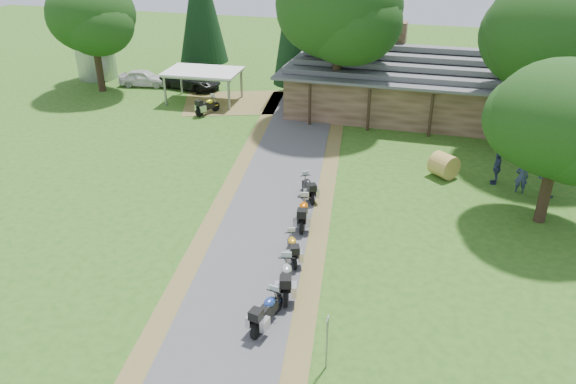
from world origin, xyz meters
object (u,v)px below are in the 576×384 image
(hay_bale, at_px, (444,165))
(silo, at_px, (93,39))
(motorcycle_row_c, at_px, (293,247))
(motorcycle_row_d, at_px, (303,212))
(motorcycle_carport_a, at_px, (207,105))
(motorcycle_row_b, at_px, (286,277))
(motorcycle_row_a, at_px, (267,310))
(car_dark_suv, at_px, (190,76))
(lodge, at_px, (436,81))
(motorcycle_row_e, at_px, (308,187))
(carport, at_px, (204,86))
(car_white_sedan, at_px, (143,76))

(hay_bale, bearing_deg, silo, 156.73)
(motorcycle_row_c, bearing_deg, motorcycle_row_d, -16.61)
(motorcycle_row_c, bearing_deg, motorcycle_carport_a, 10.97)
(motorcycle_row_b, bearing_deg, motorcycle_row_a, 161.93)
(hay_bale, bearing_deg, car_dark_suv, 149.74)
(lodge, relative_size, motorcycle_row_b, 10.25)
(motorcycle_row_e, bearing_deg, motorcycle_row_d, 160.09)
(silo, xyz_separation_m, hay_bale, (29.83, -12.83, -2.70))
(carport, relative_size, motorcycle_row_c, 3.09)
(motorcycle_row_d, distance_m, motorcycle_row_e, 2.77)
(silo, bearing_deg, carport, -17.74)
(motorcycle_row_a, distance_m, motorcycle_row_c, 4.28)
(motorcycle_carport_a, bearing_deg, car_dark_suv, 59.11)
(motorcycle_row_b, bearing_deg, motorcycle_row_c, -5.04)
(lodge, height_order, car_white_sedan, lodge)
(car_dark_suv, distance_m, motorcycle_row_a, 30.48)
(car_dark_suv, xyz_separation_m, motorcycle_row_a, (15.01, -26.52, -0.42))
(car_dark_suv, distance_m, motorcycle_row_c, 26.71)
(car_dark_suv, bearing_deg, motorcycle_row_c, -133.67)
(motorcycle_row_a, xyz_separation_m, motorcycle_row_c, (-0.23, 4.28, -0.04))
(silo, xyz_separation_m, motorcycle_row_e, (23.28, -17.37, -2.74))
(motorcycle_row_a, height_order, motorcycle_row_d, motorcycle_row_d)
(carport, xyz_separation_m, motorcycle_row_c, (12.30, -19.31, -0.59))
(motorcycle_row_b, xyz_separation_m, motorcycle_carport_a, (-11.26, 18.85, -0.04))
(lodge, bearing_deg, motorcycle_row_c, -102.82)
(car_white_sedan, distance_m, motorcycle_row_e, 24.31)
(car_white_sedan, bearing_deg, lodge, -101.02)
(silo, bearing_deg, lodge, -4.46)
(carport, height_order, motorcycle_row_d, carport)
(motorcycle_row_a, distance_m, motorcycle_carport_a, 23.65)
(car_white_sedan, distance_m, motorcycle_row_c, 28.88)
(motorcycle_row_b, distance_m, hay_bale, 13.62)
(car_white_sedan, distance_m, motorcycle_row_a, 32.37)
(motorcycle_row_e, distance_m, motorcycle_carport_a, 14.91)
(car_white_sedan, relative_size, motorcycle_row_e, 2.81)
(lodge, height_order, hay_bale, lodge)
(motorcycle_row_a, bearing_deg, motorcycle_row_b, 7.08)
(motorcycle_row_c, xyz_separation_m, motorcycle_carport_a, (-10.89, 16.59, 0.06))
(motorcycle_row_b, bearing_deg, motorcycle_row_e, -6.38)
(car_dark_suv, bearing_deg, car_white_sedan, 108.12)
(hay_bale, bearing_deg, carport, 153.38)
(car_dark_suv, distance_m, motorcycle_row_e, 21.73)
(motorcycle_row_b, bearing_deg, silo, 29.67)
(car_white_sedan, xyz_separation_m, motorcycle_carport_a, (7.98, -5.27, -0.19))
(motorcycle_row_e, bearing_deg, motorcycle_row_a, 156.56)
(car_dark_suv, relative_size, hay_bale, 4.21)
(car_dark_suv, bearing_deg, motorcycle_row_e, -126.97)
(motorcycle_row_e, bearing_deg, motorcycle_carport_a, 14.02)
(carport, relative_size, motorcycle_row_e, 3.02)
(motorcycle_row_d, bearing_deg, carport, 26.57)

